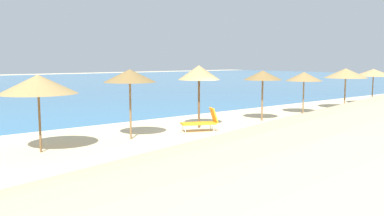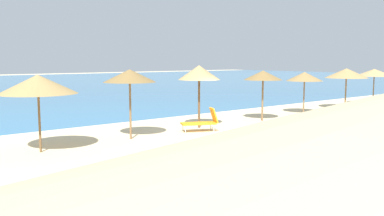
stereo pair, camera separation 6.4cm
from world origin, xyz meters
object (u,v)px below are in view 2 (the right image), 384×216
Objects in this scene: beach_umbrella_5 at (263,75)px; beach_umbrella_6 at (305,77)px; beach_umbrella_3 at (130,76)px; beach_umbrella_7 at (346,73)px; lounge_chair_1 at (203,121)px; beach_umbrella_4 at (199,73)px; beach_umbrella_8 at (374,73)px; beach_umbrella_2 at (38,84)px.

beach_umbrella_5 is 1.06× the size of beach_umbrella_6.
beach_umbrella_5 is (7.68, -0.02, -0.16)m from beach_umbrella_3.
beach_umbrella_7 is 12.24m from lounge_chair_1.
beach_umbrella_7 is at bearing -62.73° from lounge_chair_1.
beach_umbrella_4 is at bearing 177.88° from beach_umbrella_7.
beach_umbrella_3 reaches higher than beach_umbrella_6.
beach_umbrella_5 is 7.70m from beach_umbrella_7.
beach_umbrella_5 reaches higher than beach_umbrella_8.
beach_umbrella_5 is 4.80m from lounge_chair_1.
lounge_chair_1 is (3.28, -0.49, -2.02)m from beach_umbrella_3.
beach_umbrella_2 reaches higher than beach_umbrella_6.
beach_umbrella_8 is (19.19, 0.08, -0.25)m from beach_umbrella_3.
lounge_chair_1 is at bearing -3.32° from beach_umbrella_2.
lounge_chair_1 is (-12.10, -0.41, -1.81)m from beach_umbrella_7.
beach_umbrella_4 reaches higher than lounge_chair_1.
beach_umbrella_2 is 7.35m from beach_umbrella_4.
beach_umbrella_5 is at bearing -176.05° from beach_umbrella_6.
beach_umbrella_6 is (7.73, -0.11, -0.37)m from beach_umbrella_4.
beach_umbrella_3 is 0.96× the size of beach_umbrella_4.
lounge_chair_1 is at bearing -8.54° from beach_umbrella_3.
beach_umbrella_8 is 16.01m from lounge_chair_1.
beach_umbrella_2 is at bearing -179.95° from beach_umbrella_7.
beach_umbrella_5 is (3.89, -0.37, -0.20)m from beach_umbrella_4.
beach_umbrella_2 is 18.92m from beach_umbrella_7.
beach_umbrella_5 is 1.00× the size of beach_umbrella_8.
beach_umbrella_4 reaches higher than beach_umbrella_3.
beach_umbrella_5 is (11.22, 0.07, 0.02)m from beach_umbrella_2.
beach_umbrella_6 is 3.87m from beach_umbrella_7.
beach_umbrella_4 reaches higher than beach_umbrella_2.
beach_umbrella_5 reaches higher than lounge_chair_1.
beach_umbrella_3 is (3.54, 0.10, 0.18)m from beach_umbrella_2.
beach_umbrella_7 is at bearing -0.42° from beach_umbrella_5.
beach_umbrella_8 is (3.80, 0.16, -0.04)m from beach_umbrella_7.
beach_umbrella_6 is (11.53, 0.24, -0.33)m from beach_umbrella_3.
beach_umbrella_2 is 11.22m from beach_umbrella_5.
beach_umbrella_8 is (15.40, -0.27, -0.29)m from beach_umbrella_4.
beach_umbrella_3 is at bearing -174.77° from beach_umbrella_4.
beach_umbrella_5 is at bearing 179.58° from beach_umbrella_7.
beach_umbrella_6 is 7.66m from beach_umbrella_8.
beach_umbrella_2 is 1.02× the size of beach_umbrella_5.
beach_umbrella_3 is 3.81m from beach_umbrella_4.
beach_umbrella_8 is (11.50, 0.11, -0.09)m from beach_umbrella_5.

